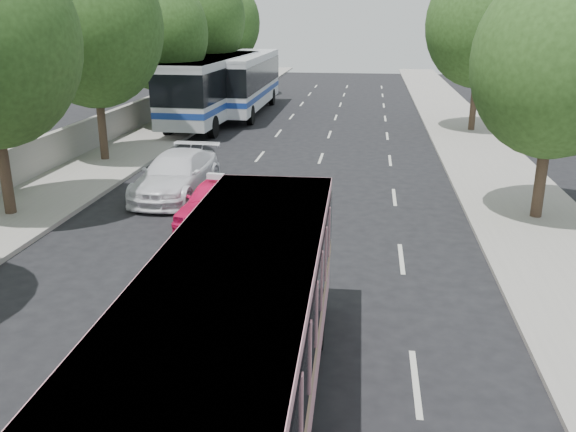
% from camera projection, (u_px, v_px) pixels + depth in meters
% --- Properties ---
extents(ground, '(120.00, 120.00, 0.00)m').
position_uv_depth(ground, '(218.00, 317.00, 13.54)').
color(ground, black).
rests_on(ground, ground).
extents(sidewalk_left, '(4.00, 90.00, 0.15)m').
position_uv_depth(sidewalk_left, '(154.00, 136.00, 33.40)').
color(sidewalk_left, '#9E998E').
rests_on(sidewalk_left, ground).
extents(sidewalk_right, '(4.00, 90.00, 0.12)m').
position_uv_depth(sidewalk_right, '(473.00, 144.00, 31.27)').
color(sidewalk_right, '#9E998E').
rests_on(sidewalk_right, ground).
extents(low_wall, '(0.30, 90.00, 1.50)m').
position_uv_depth(low_wall, '(121.00, 120.00, 33.36)').
color(low_wall, '#9E998E').
rests_on(low_wall, sidewalk_left).
extents(tree_left_c, '(6.00, 6.00, 9.35)m').
position_uv_depth(tree_left_c, '(93.00, 21.00, 25.81)').
color(tree_left_c, '#38281E').
rests_on(tree_left_c, ground).
extents(tree_left_d, '(5.52, 5.52, 8.60)m').
position_uv_depth(tree_left_d, '(159.00, 29.00, 33.48)').
color(tree_left_d, '#38281E').
rests_on(tree_left_d, ground).
extents(tree_left_e, '(6.30, 6.30, 9.82)m').
position_uv_depth(tree_left_e, '(199.00, 14.00, 40.74)').
color(tree_left_e, '#38281E').
rests_on(tree_left_e, ground).
extents(tree_left_f, '(5.88, 5.88, 9.16)m').
position_uv_depth(tree_left_f, '(224.00, 20.00, 48.43)').
color(tree_left_f, '#38281E').
rests_on(tree_left_f, ground).
extents(tree_right_near, '(5.10, 5.10, 7.95)m').
position_uv_depth(tree_right_near, '(560.00, 56.00, 18.27)').
color(tree_right_near, '#38281E').
rests_on(tree_right_near, ground).
extents(tree_right_far, '(6.00, 6.00, 9.35)m').
position_uv_depth(tree_right_far, '(483.00, 20.00, 33.00)').
color(tree_right_far, '#38281E').
rests_on(tree_right_far, ground).
extents(pink_bus, '(2.59, 9.57, 3.04)m').
position_uv_depth(pink_bus, '(236.00, 329.00, 9.17)').
color(pink_bus, pink).
rests_on(pink_bus, ground).
extents(pink_taxi, '(2.14, 4.28, 1.40)m').
position_uv_depth(pink_taxi, '(217.00, 200.00, 19.67)').
color(pink_taxi, '#F6155E').
rests_on(pink_taxi, ground).
extents(white_pickup, '(2.42, 5.47, 1.56)m').
position_uv_depth(white_pickup, '(177.00, 175.00, 22.46)').
color(white_pickup, white).
rests_on(white_pickup, ground).
extents(tour_coach_front, '(3.37, 13.37, 3.97)m').
position_uv_depth(tour_coach_front, '(214.00, 84.00, 36.98)').
color(tour_coach_front, silver).
rests_on(tour_coach_front, ground).
extents(tour_coach_rear, '(2.90, 13.05, 3.90)m').
position_uv_depth(tour_coach_rear, '(244.00, 78.00, 40.82)').
color(tour_coach_rear, silver).
rests_on(tour_coach_rear, ground).
extents(taxi_roof_sign, '(0.57, 0.25, 0.18)m').
position_uv_depth(taxi_roof_sign, '(216.00, 176.00, 19.42)').
color(taxi_roof_sign, silver).
rests_on(taxi_roof_sign, pink_taxi).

